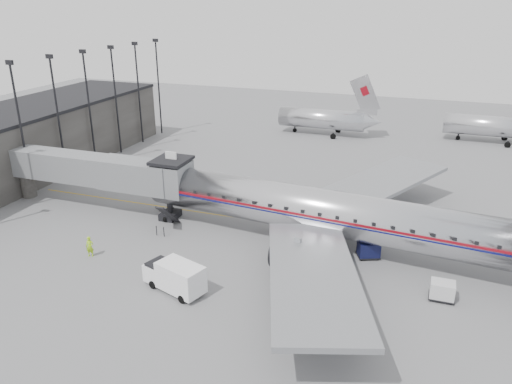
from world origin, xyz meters
The scene contains 12 objects.
ground centered at (0.00, 0.00, 0.00)m, with size 160.00×160.00×0.00m, color slate.
terminal centered at (-34.00, 10.00, 4.00)m, with size 12.00×46.00×8.00m, color #343230.
apron_line centered at (3.00, 6.00, 0.01)m, with size 0.15×60.00×0.01m, color gold.
jet_bridge centered at (-16.66, 3.67, 4.18)m, with size 21.00×6.20×7.10m.
floodlight_masts centered at (-27.50, 13.00, 8.36)m, with size 0.90×42.25×15.25m.
distant_aircraft_near centered at (-1.79, 42.00, 2.73)m, with size 16.39×3.20×10.26m.
distant_aircraft_mid centered at (24.21, 46.00, 2.73)m, with size 16.39×3.20×10.26m.
airliner centered at (6.84, 2.92, 3.35)m, with size 42.07×38.82×13.31m.
service_van centered at (-2.33, -8.37, 1.29)m, with size 5.58×3.55×2.46m.
baggage_cart_navy centered at (11.19, 2.00, 0.79)m, with size 2.31×2.07×1.49m.
baggage_cart_white centered at (17.33, -2.76, 0.78)m, with size 1.86×1.42×1.46m.
ramp_worker centered at (-12.00, -6.00, 0.94)m, with size 0.69×0.45×1.88m, color #9ED819.
Camera 1 is at (14.84, -37.92, 21.46)m, focal length 35.00 mm.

